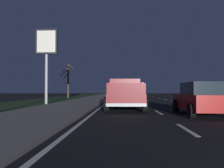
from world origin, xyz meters
name	(u,v)px	position (x,y,z in m)	size (l,w,h in m)	color
ground	(153,100)	(27.00, 0.00, 0.00)	(144.00, 144.00, 0.00)	black
sidewalk_shoulder	(91,100)	(27.00, 7.45, 0.06)	(108.00, 4.00, 0.12)	slate
grass_verge	(49,100)	(27.00, 12.45, 0.00)	(108.00, 6.00, 0.01)	#1E3819
lane_markings	(127,99)	(30.43, 3.09, 0.00)	(108.00, 7.04, 0.01)	silver
pickup_truck	(125,95)	(12.72, 3.50, 0.91)	(5.44, 2.31, 1.87)	maroon
sedan_blue	(123,93)	(33.84, 3.62, 0.78)	(4.44, 2.09, 1.54)	navy
sedan_red	(202,99)	(9.29, -0.09, 0.78)	(4.40, 2.02, 1.54)	maroon
gas_price_sign	(47,48)	(18.52, 10.18, 4.83)	(0.27, 1.90, 6.46)	#99999E
bare_tree_far	(68,80)	(35.21, 11.99, 2.72)	(1.77, 2.03, 5.23)	#423323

